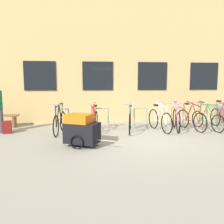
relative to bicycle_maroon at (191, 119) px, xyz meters
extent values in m
plane|color=gray|center=(-2.17, -1.29, -0.40)|extent=(42.00, 42.00, 0.00)
cube|color=tan|center=(-2.17, 5.02, 2.41)|extent=(28.00, 6.23, 5.60)
cube|color=black|center=(-5.77, 1.89, 1.63)|extent=(1.30, 0.04, 1.20)
cube|color=black|center=(-3.37, 1.89, 1.63)|extent=(1.30, 0.04, 1.20)
cube|color=black|center=(-0.97, 1.89, 1.63)|extent=(1.30, 0.04, 1.20)
cube|color=black|center=(1.43, 1.89, 1.63)|extent=(1.30, 0.04, 1.20)
cylinder|color=gray|center=(-5.05, 0.61, -0.01)|extent=(0.05, 0.05, 0.78)
cylinder|color=gray|center=(-4.56, 0.61, -0.01)|extent=(0.05, 0.05, 0.78)
cylinder|color=gray|center=(-4.81, 0.61, 0.38)|extent=(0.49, 0.05, 0.05)
cylinder|color=gray|center=(-3.55, 0.61, -0.01)|extent=(0.05, 0.05, 0.78)
cylinder|color=gray|center=(-3.06, 0.61, -0.01)|extent=(0.05, 0.05, 0.78)
cylinder|color=gray|center=(-3.31, 0.61, 0.38)|extent=(0.49, 0.05, 0.05)
cylinder|color=gray|center=(-2.05, 0.61, -0.01)|extent=(0.05, 0.05, 0.78)
cylinder|color=gray|center=(-1.56, 0.61, -0.01)|extent=(0.05, 0.05, 0.78)
cylinder|color=gray|center=(-1.81, 0.61, 0.38)|extent=(0.49, 0.05, 0.05)
cylinder|color=gray|center=(-0.55, 0.61, -0.01)|extent=(0.05, 0.05, 0.78)
cylinder|color=gray|center=(-0.06, 0.61, -0.01)|extent=(0.05, 0.05, 0.78)
cylinder|color=gray|center=(-0.31, 0.61, 0.38)|extent=(0.49, 0.05, 0.05)
cylinder|color=gray|center=(0.95, 0.61, -0.01)|extent=(0.05, 0.05, 0.78)
cylinder|color=gray|center=(1.44, 0.61, -0.01)|extent=(0.05, 0.05, 0.78)
cylinder|color=gray|center=(1.19, 0.61, 0.38)|extent=(0.49, 0.05, 0.05)
torus|color=black|center=(-0.10, 0.48, -0.05)|extent=(0.19, 0.72, 0.73)
torus|color=black|center=(0.10, -0.48, -0.05)|extent=(0.19, 0.72, 0.73)
cylinder|color=maroon|center=(0.05, -0.22, 0.27)|extent=(0.13, 0.47, 0.77)
cylinder|color=maroon|center=(-0.03, 0.15, 0.21)|extent=(0.11, 0.34, 0.64)
cylinder|color=maroon|center=(0.01, -0.06, 0.58)|extent=(0.19, 0.75, 0.16)
cylinder|color=maroon|center=(-0.05, 0.24, -0.08)|extent=(0.13, 0.49, 0.08)
cylinder|color=maroon|center=(-0.08, 0.39, 0.23)|extent=(0.07, 0.20, 0.58)
cylinder|color=maroon|center=(0.10, -0.46, 0.30)|extent=(0.04, 0.08, 0.70)
cube|color=black|center=(-0.06, 0.30, 0.55)|extent=(0.14, 0.22, 0.06)
cylinder|color=gray|center=(0.09, -0.43, 0.67)|extent=(0.44, 0.12, 0.03)
torus|color=black|center=(-4.76, 0.45, -0.05)|extent=(0.14, 0.73, 0.73)
torus|color=black|center=(-4.90, -0.52, -0.05)|extent=(0.14, 0.73, 0.73)
cylinder|color=black|center=(-4.86, -0.25, 0.26)|extent=(0.10, 0.47, 0.75)
cylinder|color=black|center=(-4.81, 0.12, 0.23)|extent=(0.08, 0.34, 0.68)
cylinder|color=black|center=(-4.84, -0.10, 0.60)|extent=(0.14, 0.75, 0.10)
cylinder|color=black|center=(-4.79, 0.21, -0.08)|extent=(0.09, 0.49, 0.08)
cylinder|color=black|center=(-4.77, 0.37, 0.26)|extent=(0.05, 0.20, 0.62)
cylinder|color=black|center=(-4.89, -0.49, 0.29)|extent=(0.04, 0.08, 0.68)
cube|color=black|center=(-4.79, 0.28, 0.59)|extent=(0.13, 0.21, 0.06)
cylinder|color=gray|center=(-4.89, -0.47, 0.66)|extent=(0.44, 0.09, 0.03)
torus|color=black|center=(-2.22, 0.50, -0.04)|extent=(0.20, 0.74, 0.75)
torus|color=black|center=(-2.45, -0.52, -0.04)|extent=(0.20, 0.74, 0.75)
cylinder|color=teal|center=(-2.39, -0.24, 0.25)|extent=(0.14, 0.50, 0.72)
cylinder|color=teal|center=(-2.30, 0.16, 0.18)|extent=(0.12, 0.37, 0.58)
cylinder|color=teal|center=(-2.35, -0.07, 0.53)|extent=(0.21, 0.81, 0.17)
cylinder|color=teal|center=(-2.28, 0.25, -0.07)|extent=(0.14, 0.52, 0.08)
cylinder|color=teal|center=(-2.24, 0.42, 0.21)|extent=(0.07, 0.20, 0.51)
cylinder|color=teal|center=(-2.44, -0.50, 0.28)|extent=(0.04, 0.08, 0.65)
cube|color=black|center=(-2.26, 0.33, 0.49)|extent=(0.14, 0.22, 0.06)
cylinder|color=gray|center=(-2.44, -0.47, 0.63)|extent=(0.44, 0.12, 0.03)
torus|color=black|center=(-3.53, 0.59, -0.06)|extent=(0.17, 0.71, 0.71)
torus|color=black|center=(-3.72, -0.47, -0.06)|extent=(0.17, 0.71, 0.71)
cylinder|color=red|center=(-3.67, -0.18, 0.26)|extent=(0.13, 0.52, 0.77)
cylinder|color=red|center=(-3.59, 0.23, 0.18)|extent=(0.11, 0.39, 0.60)
cylinder|color=red|center=(-3.63, -0.01, 0.55)|extent=(0.19, 0.84, 0.20)
cylinder|color=red|center=(-3.57, 0.32, -0.09)|extent=(0.12, 0.53, 0.07)
cylinder|color=red|center=(-3.54, 0.50, 0.21)|extent=(0.06, 0.20, 0.54)
cylinder|color=red|center=(-3.72, -0.45, 0.29)|extent=(0.04, 0.08, 0.70)
cube|color=black|center=(-3.56, 0.41, 0.50)|extent=(0.13, 0.21, 0.06)
cylinder|color=gray|center=(-3.71, -0.42, 0.67)|extent=(0.44, 0.10, 0.03)
torus|color=black|center=(-0.45, 0.51, -0.04)|extent=(0.23, 0.74, 0.76)
torus|color=black|center=(-0.70, -0.47, -0.04)|extent=(0.23, 0.74, 0.76)
cylinder|color=pink|center=(-0.63, -0.20, 0.27)|extent=(0.15, 0.48, 0.74)
cylinder|color=pink|center=(-0.53, 0.18, 0.24)|extent=(0.12, 0.35, 0.68)
cylinder|color=pink|center=(-0.59, -0.04, 0.60)|extent=(0.23, 0.76, 0.09)
cylinder|color=pink|center=(-0.51, 0.26, -0.06)|extent=(0.15, 0.49, 0.08)
cylinder|color=pink|center=(-0.47, 0.42, 0.27)|extent=(0.07, 0.20, 0.62)
cylinder|color=pink|center=(-0.69, -0.44, 0.29)|extent=(0.05, 0.08, 0.67)
cube|color=black|center=(-0.49, 0.33, 0.61)|extent=(0.15, 0.22, 0.06)
cylinder|color=gray|center=(-0.69, -0.42, 0.66)|extent=(0.43, 0.13, 0.03)
torus|color=black|center=(0.50, 0.48, -0.08)|extent=(0.18, 0.66, 0.66)
torus|color=black|center=(0.73, -0.57, -0.08)|extent=(0.18, 0.66, 0.66)
cylinder|color=#1E7238|center=(0.67, -0.28, 0.19)|extent=(0.15, 0.51, 0.66)
cylinder|color=#1E7238|center=(0.57, 0.13, 0.22)|extent=(0.12, 0.39, 0.72)
cylinder|color=#1E7238|center=(0.63, -0.11, 0.54)|extent=(0.22, 0.84, 0.11)
cylinder|color=#1E7238|center=(0.55, 0.22, -0.11)|extent=(0.14, 0.54, 0.07)
cylinder|color=#1E7238|center=(0.52, 0.40, 0.25)|extent=(0.07, 0.20, 0.67)
cylinder|color=#1E7238|center=(0.72, -0.55, 0.21)|extent=(0.04, 0.08, 0.59)
cube|color=black|center=(0.53, 0.31, 0.61)|extent=(0.14, 0.22, 0.06)
cylinder|color=gray|center=(0.72, -0.52, 0.54)|extent=(0.44, 0.12, 0.03)
torus|color=black|center=(1.33, 0.61, -0.05)|extent=(0.04, 0.73, 0.73)
cylinder|color=#722D99|center=(1.32, 0.26, 0.25)|extent=(0.04, 0.38, 0.71)
cylinder|color=#722D99|center=(1.32, 0.35, -0.07)|extent=(0.03, 0.53, 0.08)
cylinder|color=#722D99|center=(1.33, 0.52, 0.27)|extent=(0.03, 0.20, 0.65)
cube|color=black|center=(1.33, 0.43, 0.62)|extent=(0.10, 0.20, 0.06)
torus|color=black|center=(-1.33, 0.44, -0.04)|extent=(0.17, 0.75, 0.76)
torus|color=black|center=(-1.15, -0.55, -0.04)|extent=(0.17, 0.75, 0.76)
cylinder|color=silver|center=(-1.20, -0.28, 0.27)|extent=(0.12, 0.48, 0.73)
cylinder|color=silver|center=(-1.27, 0.10, 0.20)|extent=(0.10, 0.35, 0.59)
cylinder|color=silver|center=(-1.23, -0.12, 0.55)|extent=(0.17, 0.77, 0.17)
cylinder|color=silver|center=(-1.28, 0.19, -0.06)|extent=(0.11, 0.50, 0.08)
cylinder|color=silver|center=(-1.31, 0.35, 0.22)|extent=(0.06, 0.20, 0.53)
cylinder|color=silver|center=(-1.16, -0.53, 0.29)|extent=(0.04, 0.08, 0.66)
cube|color=black|center=(-1.30, 0.26, 0.52)|extent=(0.13, 0.21, 0.06)
cylinder|color=gray|center=(-1.16, -0.50, 0.65)|extent=(0.44, 0.10, 0.03)
cube|color=black|center=(-4.04, -1.74, -0.02)|extent=(1.07, 0.94, 0.56)
cube|color=orange|center=(-4.12, -1.70, 0.38)|extent=(0.86, 0.81, 0.24)
torus|color=black|center=(-3.89, -1.45, -0.22)|extent=(0.38, 0.22, 0.40)
torus|color=black|center=(-4.19, -2.04, -0.22)|extent=(0.38, 0.22, 0.40)
cylinder|color=gray|center=(-3.39, -2.07, -0.18)|extent=(0.50, 0.27, 0.03)
cube|color=brown|center=(-6.71, 1.30, -0.17)|extent=(0.08, 0.36, 0.44)
cylinder|color=#3F3F42|center=(-6.85, 0.26, 0.02)|extent=(0.14, 0.14, 0.83)
cube|color=maroon|center=(-6.64, 0.17, -0.18)|extent=(0.31, 0.24, 0.44)
camera|label=1|loc=(-3.99, -8.17, 1.42)|focal=37.40mm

